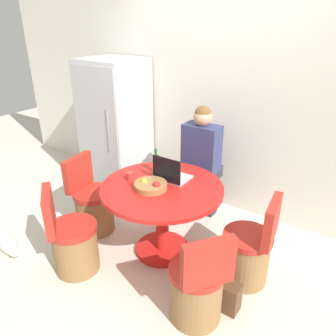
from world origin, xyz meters
TOP-DOWN VIEW (x-y plane):
  - ground_plane at (0.00, 0.00)m, footprint 12.00×12.00m
  - wall_back at (0.00, 1.39)m, footprint 7.00×0.06m
  - refrigerator at (-1.28, 0.99)m, footprint 0.73×0.72m
  - dining_table at (0.06, 0.16)m, footprint 1.16×1.16m
  - chair_right_side at (0.92, 0.27)m, footprint 0.45×0.44m
  - chair_near_right_corner at (0.75, -0.35)m, footprint 0.50×0.50m
  - chair_near_left_corner at (-0.47, -0.52)m, footprint 0.50×0.50m
  - chair_left_side at (-0.79, 0.05)m, footprint 0.45×0.44m
  - person_seated at (0.05, 0.96)m, footprint 0.40×0.37m
  - laptop at (0.06, 0.32)m, footprint 0.31×0.25m
  - fruit_bowl at (0.01, 0.07)m, footprint 0.31×0.31m
  - coffee_cup at (-0.27, 0.10)m, footprint 0.07×0.07m
  - bottle at (-0.16, 0.37)m, footprint 0.06×0.06m
  - cat at (-1.23, -0.73)m, footprint 0.52×0.25m
  - handbag at (0.87, -0.14)m, footprint 0.30×0.14m

SIDE VIEW (x-z plane):
  - ground_plane at x=0.00m, z-range 0.00..0.00m
  - cat at x=-1.23m, z-range 0.00..0.18m
  - handbag at x=0.87m, z-range 0.00..0.26m
  - chair_right_side at x=0.92m, z-range -0.14..0.72m
  - chair_near_right_corner at x=0.75m, z-range -0.14..0.72m
  - chair_near_left_corner at x=-0.47m, z-range -0.14..0.72m
  - chair_left_side at x=-0.79m, z-range -0.14..0.72m
  - dining_table at x=0.06m, z-range 0.18..0.93m
  - person_seated at x=0.05m, z-range 0.07..1.42m
  - fruit_bowl at x=0.01m, z-range 0.74..0.83m
  - coffee_cup at x=-0.27m, z-range 0.75..0.83m
  - laptop at x=0.06m, z-range 0.68..0.93m
  - bottle at x=-0.16m, z-range 0.72..0.98m
  - refrigerator at x=-1.28m, z-range 0.00..1.73m
  - wall_back at x=0.00m, z-range 0.00..2.60m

